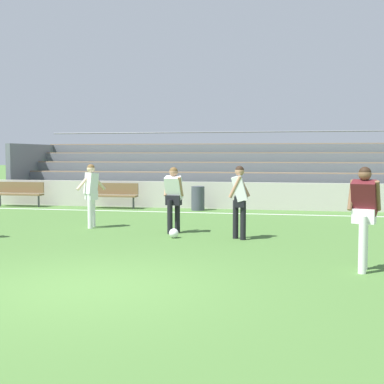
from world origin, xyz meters
name	(u,v)px	position (x,y,z in m)	size (l,w,h in m)	color
ground_plane	(88,287)	(0.00, 0.00, 0.00)	(160.00, 160.00, 0.00)	#477033
field_line_sideline	(207,213)	(0.00, 10.00, 0.00)	(44.00, 0.12, 0.01)	white
sideline_wall	(213,195)	(0.00, 11.41, 0.47)	(48.00, 0.16, 0.95)	#BCB7AD
bleacher_stand	(271,171)	(1.87, 14.22, 1.27)	(20.72, 4.37, 2.94)	#897051
bench_far_left	(20,192)	(-7.14, 10.79, 0.55)	(1.80, 0.40, 0.90)	brown
bench_centre_sideline	(113,193)	(-3.52, 10.79, 0.55)	(1.80, 0.40, 0.90)	brown
trash_bin	(198,198)	(-0.43, 10.74, 0.41)	(0.45, 0.45, 0.83)	#3D424C
player_white_dropping_back	(239,196)	(1.66, 4.80, 0.99)	(0.46, 0.45, 1.66)	black
player_white_on_ball	(174,194)	(-0.01, 5.41, 0.95)	(0.48, 0.45, 1.61)	black
player_dark_pressing_high	(364,209)	(4.03, 1.87, 1.03)	(0.56, 0.48, 1.72)	white
player_white_challenging	(91,190)	(-2.35, 5.91, 0.99)	(0.69, 0.49, 1.67)	white
soccer_ball	(174,233)	(0.17, 4.67, 0.11)	(0.22, 0.22, 0.22)	white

